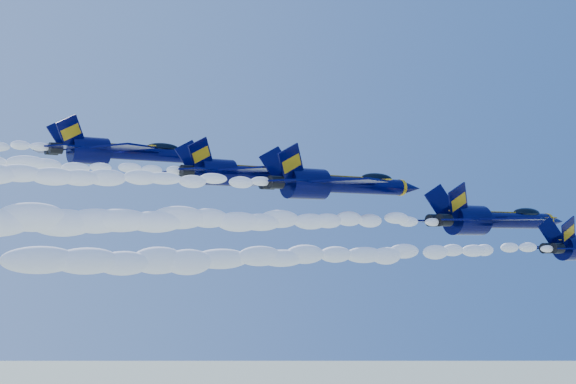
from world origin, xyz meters
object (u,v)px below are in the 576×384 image
jet_fourth (245,173)px  jet_third (337,184)px  jet_fifth (122,152)px  jet_second (494,219)px

jet_fourth → jet_third: bearing=-57.7°
jet_fifth → jet_third: bearing=-50.5°
jet_third → jet_second: bearing=-18.0°
jet_second → jet_fourth: 24.89m
jet_second → jet_fifth: size_ratio=1.06×
jet_second → jet_third: bearing=162.0°
jet_second → jet_fifth: jet_fifth is taller
jet_third → jet_fifth: size_ratio=1.05×
jet_fourth → jet_second: bearing=-32.6°
jet_second → jet_fifth: 37.83m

